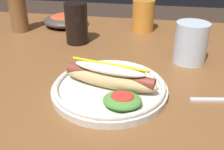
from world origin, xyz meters
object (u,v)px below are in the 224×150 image
object	(u,v)px
fork	(223,100)
side_bowl	(66,20)
water_cup	(191,43)
glass_bottle	(17,8)
extra_cup	(143,16)
soda_cup	(76,23)
hot_dog_plate	(110,85)

from	to	relation	value
fork	side_bowl	world-z (taller)	side_bowl
water_cup	side_bowl	size ratio (longest dim) A/B	0.66
glass_bottle	side_bowl	world-z (taller)	glass_bottle
fork	side_bowl	xyz separation A→B (m)	(-0.52, 0.46, 0.02)
fork	extra_cup	distance (m)	0.50
extra_cup	glass_bottle	distance (m)	0.46
soda_cup	water_cup	world-z (taller)	soda_cup
water_cup	glass_bottle	distance (m)	0.63
hot_dog_plate	glass_bottle	xyz separation A→B (m)	(-0.42, 0.38, 0.07)
fork	glass_bottle	xyz separation A→B (m)	(-0.66, 0.36, 0.08)
fork	side_bowl	distance (m)	0.69
water_cup	side_bowl	distance (m)	0.53
hot_dog_plate	soda_cup	bearing A→B (deg)	119.56
extra_cup	side_bowl	size ratio (longest dim) A/B	0.66
fork	side_bowl	size ratio (longest dim) A/B	0.71
water_cup	hot_dog_plate	bearing A→B (deg)	-131.62
extra_cup	water_cup	bearing A→B (deg)	-59.63
hot_dog_plate	side_bowl	bearing A→B (deg)	119.96
hot_dog_plate	water_cup	size ratio (longest dim) A/B	2.31
hot_dog_plate	extra_cup	bearing A→B (deg)	85.64
soda_cup	side_bowl	size ratio (longest dim) A/B	0.77
soda_cup	extra_cup	world-z (taller)	soda_cup
fork	side_bowl	bearing A→B (deg)	129.12
fork	water_cup	distance (m)	0.21
glass_bottle	side_bowl	xyz separation A→B (m)	(0.15, 0.09, -0.06)
fork	soda_cup	bearing A→B (deg)	136.17
water_cup	side_bowl	xyz separation A→B (m)	(-0.46, 0.26, -0.03)
glass_bottle	side_bowl	distance (m)	0.18
soda_cup	extra_cup	distance (m)	0.27
fork	extra_cup	world-z (taller)	extra_cup
water_cup	soda_cup	bearing A→B (deg)	166.07
soda_cup	side_bowl	xyz separation A→B (m)	(-0.10, 0.17, -0.04)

